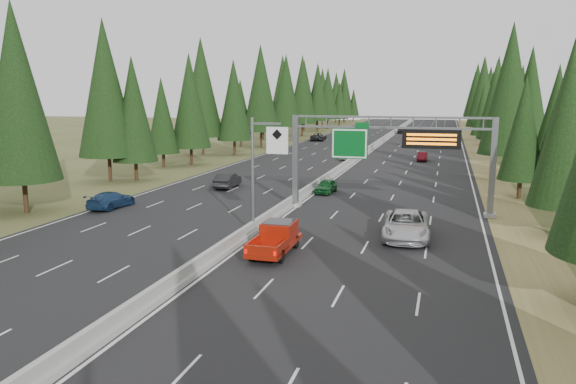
# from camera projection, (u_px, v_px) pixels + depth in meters

# --- Properties ---
(road) EXTENTS (32.00, 260.00, 0.08)m
(road) POSITION_uv_depth(u_px,v_px,m) (365.00, 154.00, 91.14)
(road) COLOR black
(road) RESTS_ON ground
(shoulder_right) EXTENTS (3.60, 260.00, 0.06)m
(shoulder_right) POSITION_uv_depth(u_px,v_px,m) (481.00, 157.00, 86.37)
(shoulder_right) COLOR olive
(shoulder_right) RESTS_ON ground
(shoulder_left) EXTENTS (3.60, 260.00, 0.06)m
(shoulder_left) POSITION_uv_depth(u_px,v_px,m) (261.00, 151.00, 95.93)
(shoulder_left) COLOR #404A22
(shoulder_left) RESTS_ON ground
(median_barrier) EXTENTS (0.70, 260.00, 0.85)m
(median_barrier) POSITION_uv_depth(u_px,v_px,m) (365.00, 152.00, 91.08)
(median_barrier) COLOR gray
(median_barrier) RESTS_ON road
(sign_gantry) EXTENTS (16.75, 0.98, 7.80)m
(sign_gantry) POSITION_uv_depth(u_px,v_px,m) (398.00, 149.00, 45.09)
(sign_gantry) COLOR slate
(sign_gantry) RESTS_ON road
(hov_sign_pole) EXTENTS (2.80, 0.50, 8.00)m
(hov_sign_pole) POSITION_uv_depth(u_px,v_px,m) (260.00, 167.00, 38.02)
(hov_sign_pole) COLOR slate
(hov_sign_pole) RESTS_ON road
(tree_row_right) EXTENTS (11.89, 240.16, 18.56)m
(tree_row_right) POSITION_uv_depth(u_px,v_px,m) (516.00, 96.00, 80.91)
(tree_row_right) COLOR black
(tree_row_right) RESTS_ON ground
(tree_row_left) EXTENTS (12.06, 240.89, 18.73)m
(tree_row_left) POSITION_uv_depth(u_px,v_px,m) (232.00, 93.00, 92.80)
(tree_row_left) COLOR black
(tree_row_left) RESTS_ON ground
(silver_minivan) EXTENTS (3.39, 6.70, 1.82)m
(silver_minivan) POSITION_uv_depth(u_px,v_px,m) (406.00, 225.00, 37.50)
(silver_minivan) COLOR #B4B4B9
(silver_minivan) RESTS_ON road
(red_pickup) EXTENTS (2.00, 5.61, 1.83)m
(red_pickup) POSITION_uv_depth(u_px,v_px,m) (277.00, 236.00, 34.23)
(red_pickup) COLOR black
(red_pickup) RESTS_ON road
(car_ahead_green) EXTENTS (1.81, 3.99, 1.33)m
(car_ahead_green) POSITION_uv_depth(u_px,v_px,m) (326.00, 186.00, 54.83)
(car_ahead_green) COLOR #124F20
(car_ahead_green) RESTS_ON road
(car_ahead_dkred) EXTENTS (1.40, 3.87, 1.27)m
(car_ahead_dkred) POSITION_uv_depth(u_px,v_px,m) (422.00, 157.00, 80.99)
(car_ahead_dkred) COLOR #590C15
(car_ahead_dkred) RESTS_ON road
(car_ahead_dkgrey) EXTENTS (2.13, 4.69, 1.33)m
(car_ahead_dkgrey) POSITION_uv_depth(u_px,v_px,m) (409.00, 143.00, 103.27)
(car_ahead_dkgrey) COLOR black
(car_ahead_dkgrey) RESTS_ON road
(car_ahead_white) EXTENTS (2.61, 5.40, 1.48)m
(car_ahead_white) POSITION_uv_depth(u_px,v_px,m) (422.00, 142.00, 104.11)
(car_ahead_white) COLOR silver
(car_ahead_white) RESTS_ON road
(car_ahead_far) EXTENTS (2.10, 4.53, 1.50)m
(car_ahead_far) POSITION_uv_depth(u_px,v_px,m) (401.00, 130.00, 137.91)
(car_ahead_far) COLOR black
(car_ahead_far) RESTS_ON road
(car_onc_near) EXTENTS (1.95, 4.81, 1.55)m
(car_onc_near) POSITION_uv_depth(u_px,v_px,m) (228.00, 180.00, 57.82)
(car_onc_near) COLOR black
(car_onc_near) RESTS_ON road
(car_onc_blue) EXTENTS (2.35, 5.04, 1.42)m
(car_onc_blue) POSITION_uv_depth(u_px,v_px,m) (111.00, 200.00, 47.52)
(car_onc_blue) COLOR navy
(car_onc_blue) RESTS_ON road
(car_onc_white) EXTENTS (1.84, 3.93, 1.30)m
(car_onc_white) POSITION_uv_depth(u_px,v_px,m) (346.00, 155.00, 82.59)
(car_onc_white) COLOR #BDBDBD
(car_onc_white) RESTS_ON road
(car_onc_far) EXTENTS (2.91, 5.89, 1.61)m
(car_onc_far) POSITION_uv_depth(u_px,v_px,m) (319.00, 137.00, 116.39)
(car_onc_far) COLOR black
(car_onc_far) RESTS_ON road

